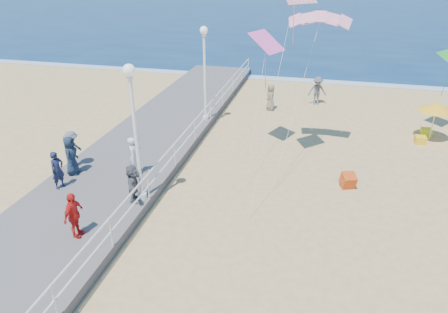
% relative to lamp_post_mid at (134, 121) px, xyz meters
% --- Properties ---
extents(ground, '(160.00, 160.00, 0.00)m').
position_rel_lamp_post_mid_xyz_m(ground, '(5.35, 0.00, -3.66)').
color(ground, tan).
rests_on(ground, ground).
extents(ocean, '(160.00, 90.00, 0.05)m').
position_rel_lamp_post_mid_xyz_m(ocean, '(5.35, 65.00, -3.65)').
color(ocean, '#0C274B').
rests_on(ocean, ground).
extents(surf_line, '(160.00, 1.20, 0.04)m').
position_rel_lamp_post_mid_xyz_m(surf_line, '(5.35, 20.50, -3.63)').
color(surf_line, silver).
rests_on(surf_line, ground).
extents(boardwalk, '(5.00, 44.00, 0.40)m').
position_rel_lamp_post_mid_xyz_m(boardwalk, '(-2.15, 0.00, -3.46)').
color(boardwalk, '#67625E').
rests_on(boardwalk, ground).
extents(railing, '(0.05, 42.00, 0.55)m').
position_rel_lamp_post_mid_xyz_m(railing, '(0.30, 0.00, -2.41)').
color(railing, white).
rests_on(railing, boardwalk).
extents(lamp_post_mid, '(0.44, 0.44, 5.32)m').
position_rel_lamp_post_mid_xyz_m(lamp_post_mid, '(0.00, 0.00, 0.00)').
color(lamp_post_mid, white).
rests_on(lamp_post_mid, boardwalk).
extents(lamp_post_far, '(0.44, 0.44, 5.32)m').
position_rel_lamp_post_mid_xyz_m(lamp_post_far, '(0.00, 9.00, 0.00)').
color(lamp_post_far, white).
rests_on(lamp_post_far, boardwalk).
extents(woman_holding_toddler, '(0.56, 0.72, 1.75)m').
position_rel_lamp_post_mid_xyz_m(woman_holding_toddler, '(-1.09, 1.72, -2.38)').
color(woman_holding_toddler, silver).
rests_on(woman_holding_toddler, boardwalk).
extents(toddler_held, '(0.43, 0.50, 0.89)m').
position_rel_lamp_post_mid_xyz_m(toddler_held, '(-0.94, 1.87, -1.97)').
color(toddler_held, '#3874D5').
rests_on(toddler_held, boardwalk).
extents(spectator_0, '(0.53, 0.67, 1.61)m').
position_rel_lamp_post_mid_xyz_m(spectator_0, '(-3.62, -0.06, -2.45)').
color(spectator_0, '#191E37').
rests_on(spectator_0, boardwalk).
extents(spectator_2, '(0.65, 1.12, 1.72)m').
position_rel_lamp_post_mid_xyz_m(spectator_2, '(-4.09, 1.76, -2.40)').
color(spectator_2, slate).
rests_on(spectator_2, boardwalk).
extents(spectator_3, '(0.41, 0.98, 1.66)m').
position_rel_lamp_post_mid_xyz_m(spectator_3, '(-1.13, -2.79, -2.43)').
color(spectator_3, red).
rests_on(spectator_3, boardwalk).
extents(spectator_4, '(0.75, 0.97, 1.75)m').
position_rel_lamp_post_mid_xyz_m(spectator_4, '(-3.78, 1.15, -2.38)').
color(spectator_4, '#192637').
rests_on(spectator_4, boardwalk).
extents(spectator_5, '(0.77, 1.50, 1.55)m').
position_rel_lamp_post_mid_xyz_m(spectator_5, '(-0.20, -0.25, -2.49)').
color(spectator_5, '#555559').
rests_on(spectator_5, boardwalk).
extents(beach_walker_a, '(1.38, 1.03, 1.91)m').
position_rel_lamp_post_mid_xyz_m(beach_walker_a, '(6.24, 14.64, -2.71)').
color(beach_walker_a, '#535358').
rests_on(beach_walker_a, ground).
extents(beach_walker_c, '(0.82, 0.98, 1.73)m').
position_rel_lamp_post_mid_xyz_m(beach_walker_c, '(3.34, 12.71, -2.80)').
color(beach_walker_c, '#7C7455').
rests_on(beach_walker_c, ground).
extents(box_kite, '(0.75, 0.85, 0.74)m').
position_rel_lamp_post_mid_xyz_m(box_kite, '(7.99, 3.46, -3.36)').
color(box_kite, red).
rests_on(box_kite, ground).
extents(beach_umbrella, '(1.90, 1.90, 2.14)m').
position_rel_lamp_post_mid_xyz_m(beach_umbrella, '(12.51, 9.87, -1.75)').
color(beach_umbrella, white).
rests_on(beach_umbrella, ground).
extents(beach_chair_left, '(0.55, 0.55, 0.40)m').
position_rel_lamp_post_mid_xyz_m(beach_chair_left, '(11.94, 9.27, -3.46)').
color(beach_chair_left, yellow).
rests_on(beach_chair_left, ground).
extents(beach_chair_right, '(0.55, 0.55, 0.40)m').
position_rel_lamp_post_mid_xyz_m(beach_chair_right, '(12.46, 10.54, -3.46)').
color(beach_chair_right, '#DFEF19').
rests_on(beach_chair_right, ground).
extents(kite_parafoil, '(2.83, 0.94, 0.65)m').
position_rel_lamp_post_mid_xyz_m(kite_parafoil, '(6.07, 6.88, 2.96)').
color(kite_parafoil, '#EF1C55').
extents(kite_diamond_pink, '(1.70, 1.84, 0.88)m').
position_rel_lamp_post_mid_xyz_m(kite_diamond_pink, '(3.77, 6.59, 1.81)').
color(kite_diamond_pink, '#F058B8').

